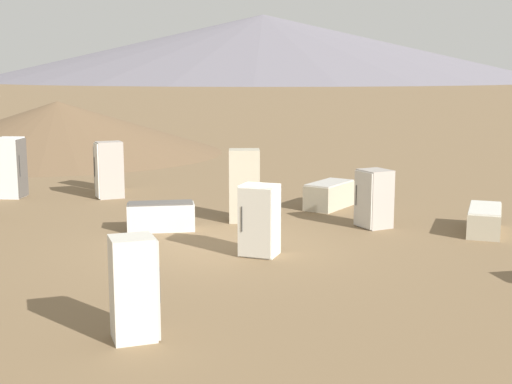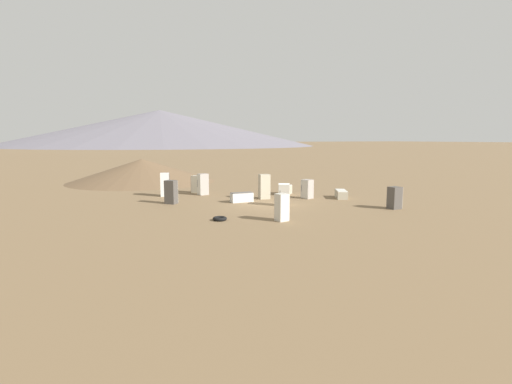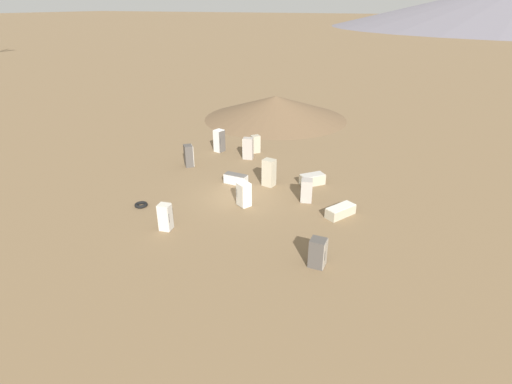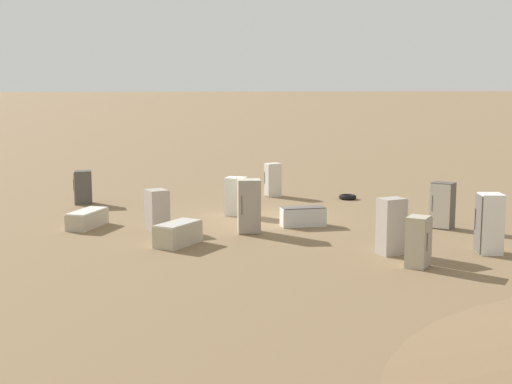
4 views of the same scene
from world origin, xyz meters
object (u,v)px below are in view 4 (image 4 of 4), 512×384
Objects in this scene: discarded_fridge_6 at (273,180)px; discarded_fridge_9 at (303,217)px; discarded_fridge_10 at (249,206)px; discarded_fridge_4 at (157,210)px; discarded_fridge_2 at (178,234)px; discarded_fridge_11 at (442,205)px; discarded_fridge_8 at (392,226)px; discarded_fridge_0 at (489,224)px; discarded_fridge_3 at (83,187)px; discarded_fridge_1 at (418,242)px; discarded_fridge_5 at (236,196)px; scrap_tire at (348,197)px; discarded_fridge_7 at (87,219)px.

discarded_fridge_9 is (-7.08, 0.62, -0.42)m from discarded_fridge_6.
discarded_fridge_4 is at bearing -13.44° from discarded_fridge_10.
discarded_fridge_4 is (2.61, 0.43, 0.35)m from discarded_fridge_2.
discarded_fridge_11 is (-0.72, -6.94, -0.11)m from discarded_fridge_10.
discarded_fridge_10 is at bearing -152.37° from discarded_fridge_8.
discarded_fridge_8 is at bearing 93.26° from discarded_fridge_0.
discarded_fridge_3 is 8.54m from discarded_fridge_6.
discarded_fridge_1 is at bearing 8.56° from discarded_fridge_2.
discarded_fridge_1 is at bearing -9.58° from discarded_fridge_8.
discarded_fridge_9 is 2.37m from discarded_fridge_10.
discarded_fridge_6 is (13.47, 0.88, 0.04)m from discarded_fridge_1.
discarded_fridge_4 is at bearing 85.76° from discarded_fridge_9.
discarded_fridge_2 is 1.08× the size of discarded_fridge_9.
discarded_fridge_2 is at bearing -91.57° from discarded_fridge_5.
discarded_fridge_8 reaches higher than scrap_tire.
discarded_fridge_7 is 1.22× the size of discarded_fridge_9.
discarded_fridge_0 reaches higher than discarded_fridge_2.
discarded_fridge_4 is 0.77× the size of discarded_fridge_10.
discarded_fridge_10 reaches higher than discarded_fridge_0.
discarded_fridge_0 is 2.33× the size of scrap_tire.
discarded_fridge_0 is 3.00m from discarded_fridge_8.
discarded_fridge_11 is at bearing -124.74° from discarded_fridge_3.
discarded_fridge_2 is at bearing -8.36° from discarded_fridge_4.
discarded_fridge_2 is 3.04m from discarded_fridge_10.
discarded_fridge_9 is at bearing -177.54° from discarded_fridge_8.
discarded_fridge_10 is (-7.81, 2.80, 0.17)m from discarded_fridge_6.
discarded_fridge_1 is at bearing 124.52° from discarded_fridge_0.
discarded_fridge_0 is 0.93× the size of discarded_fridge_7.
discarded_fridge_1 is at bearing 131.14° from discarded_fridge_10.
discarded_fridge_11 reaches higher than discarded_fridge_9.
discarded_fridge_6 is 0.93× the size of discarded_fridge_11.
discarded_fridge_7 is 2.52× the size of scrap_tire.
discarded_fridge_10 is 8.59m from scrap_tire.
discarded_fridge_10 is at bearing 68.78° from discarded_fridge_0.
discarded_fridge_11 is at bearing -171.25° from scrap_tire.
discarded_fridge_1 reaches higher than discarded_fridge_4.
discarded_fridge_6 is 8.30m from discarded_fridge_10.
discarded_fridge_5 is (-4.13, -5.94, 0.03)m from discarded_fridge_3.
discarded_fridge_6 is (0.25, -8.53, 0.04)m from discarded_fridge_3.
discarded_fridge_2 is (4.27, 6.31, -0.36)m from discarded_fridge_1.
discarded_fridge_9 is at bearing -125.94° from discarded_fridge_1.
discarded_fridge_8 reaches higher than discarded_fridge_6.
discarded_fridge_3 reaches higher than discarded_fridge_7.
discarded_fridge_3 is 1.82× the size of scrap_tire.
discarded_fridge_6 is at bearing -117.60° from discarded_fridge_7.
discarded_fridge_3 is 0.77× the size of discarded_fridge_10.
discarded_fridge_3 is at bearing 151.71° from discarded_fridge_2.
discarded_fridge_2 reaches higher than scrap_tire.
discarded_fridge_0 is at bearing 129.11° from discarded_fridge_11.
discarded_fridge_2 is 4.62m from discarded_fridge_7.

